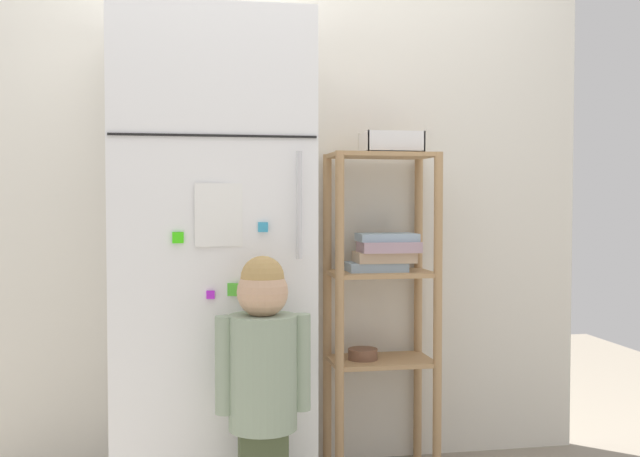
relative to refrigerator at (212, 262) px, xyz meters
The scene contains 5 objects.
kitchen_wall_back 0.50m from the refrigerator, 50.89° to the left, with size 2.78×0.03×2.32m, color silver.
refrigerator is the anchor object (origin of this frame).
child_standing 0.57m from the refrigerator, 71.61° to the right, with size 0.31×0.23×0.96m.
pantry_shelf_unit 0.73m from the refrigerator, 12.69° to the left, with size 0.44×0.29×1.34m.
fruit_bin 0.90m from the refrigerator, 10.79° to the left, with size 0.24×0.16×0.09m.
Camera 1 is at (-0.39, -2.87, 1.15)m, focal length 42.39 mm.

